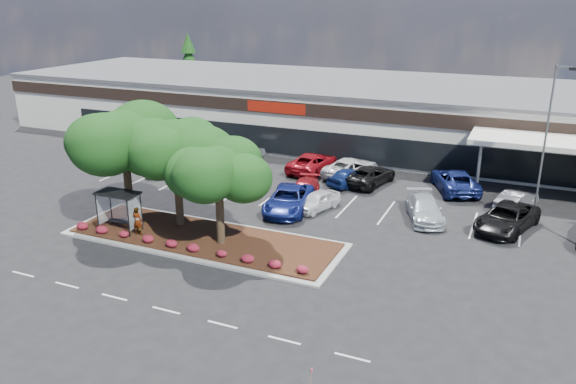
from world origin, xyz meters
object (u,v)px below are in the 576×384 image
at_px(survey_stake, 311,377).
at_px(car_0, 159,165).
at_px(car_1, 198,169).
at_px(light_pole, 544,155).

distance_m(survey_stake, car_0, 31.35).
bearing_deg(car_1, survey_stake, -73.53).
height_order(light_pole, car_1, light_pole).
height_order(light_pole, survey_stake, light_pole).
bearing_deg(survey_stake, light_pole, 71.14).
xyz_separation_m(survey_stake, car_1, (-18.96, 21.90, 0.03)).
relative_size(survey_stake, car_0, 0.25).
bearing_deg(light_pole, car_0, -178.12).
relative_size(survey_stake, car_1, 0.26).
height_order(car_0, car_1, car_0).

